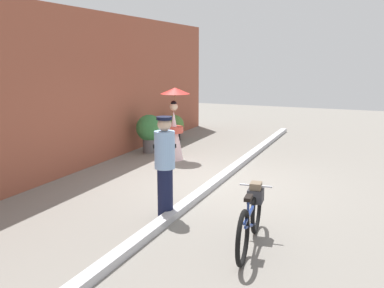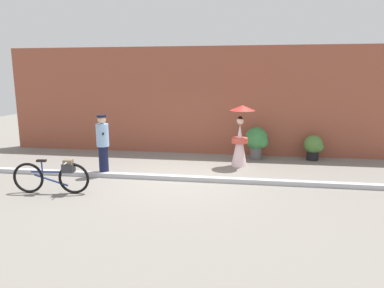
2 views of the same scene
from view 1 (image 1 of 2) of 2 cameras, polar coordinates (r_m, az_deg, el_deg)
The scene contains 8 objects.
ground_plane at distance 9.21m, azimuth 3.50°, elevation -5.15°, with size 30.00×30.00×0.00m, color gray.
building_wall at distance 10.59m, azimuth -14.85°, elevation 6.99°, with size 14.00×0.40×3.75m, color brown.
sidewalk_curb at distance 9.19m, azimuth 3.51°, elevation -4.79°, with size 14.00×0.20×0.12m, color #B2B2B7.
bicycle_near_officer at distance 6.16m, azimuth 7.90°, elevation -9.54°, with size 1.83×0.48×0.82m.
person_officer at distance 7.07m, azimuth -3.65°, elevation -2.67°, with size 0.34×0.35×1.69m.
person_with_parasol at distance 11.06m, azimuth -2.40°, elevation 2.59°, with size 0.76×0.76×1.88m.
potted_plant_by_door at distance 12.04m, azimuth -5.59°, elevation 1.85°, with size 0.77×0.75×1.07m.
potted_plant_small at distance 13.74m, azimuth -2.30°, elevation 2.40°, with size 0.62×0.61×0.83m.
Camera 1 is at (-8.31, -2.97, 2.63)m, focal length 39.95 mm.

